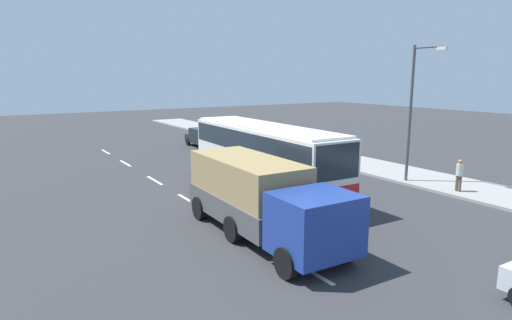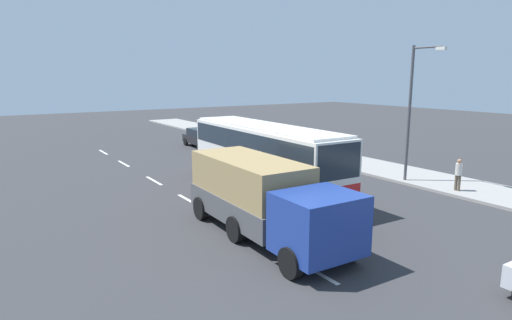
# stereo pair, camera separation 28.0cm
# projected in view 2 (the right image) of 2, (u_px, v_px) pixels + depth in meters

# --- Properties ---
(ground_plane) EXTENTS (120.00, 120.00, 0.00)m
(ground_plane) POSITION_uv_depth(u_px,v_px,m) (279.00, 202.00, 20.51)
(ground_plane) COLOR #333335
(sidewalk_curb) EXTENTS (80.00, 4.00, 0.15)m
(sidewalk_curb) POSITION_uv_depth(u_px,v_px,m) (411.00, 176.00, 25.73)
(sidewalk_curb) COLOR gray
(sidewalk_curb) RESTS_ON ground_plane
(lane_centreline) EXTENTS (32.93, 0.16, 0.01)m
(lane_centreline) POSITION_uv_depth(u_px,v_px,m) (178.00, 194.00, 21.95)
(lane_centreline) COLOR white
(lane_centreline) RESTS_ON ground_plane
(coach_bus) EXTENTS (11.26, 2.95, 3.48)m
(coach_bus) POSITION_uv_depth(u_px,v_px,m) (264.00, 151.00, 21.96)
(coach_bus) COLOR red
(coach_bus) RESTS_ON ground_plane
(cargo_truck) EXTENTS (8.18, 2.81, 2.81)m
(cargo_truck) POSITION_uv_depth(u_px,v_px,m) (263.00, 196.00, 15.91)
(cargo_truck) COLOR navy
(cargo_truck) RESTS_ON ground_plane
(car_black_sedan) EXTENTS (4.16, 2.08, 1.54)m
(car_black_sedan) POSITION_uv_depth(u_px,v_px,m) (202.00, 137.00, 36.58)
(car_black_sedan) COLOR black
(car_black_sedan) RESTS_ON ground_plane
(pedestrian_near_curb) EXTENTS (0.32, 0.32, 1.64)m
(pedestrian_near_curb) POSITION_uv_depth(u_px,v_px,m) (458.00, 173.00, 21.89)
(pedestrian_near_curb) COLOR brown
(pedestrian_near_curb) RESTS_ON sidewalk_curb
(street_lamp) EXTENTS (1.99, 0.24, 7.36)m
(street_lamp) POSITION_uv_depth(u_px,v_px,m) (413.00, 105.00, 23.37)
(street_lamp) COLOR #47474C
(street_lamp) RESTS_ON sidewalk_curb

